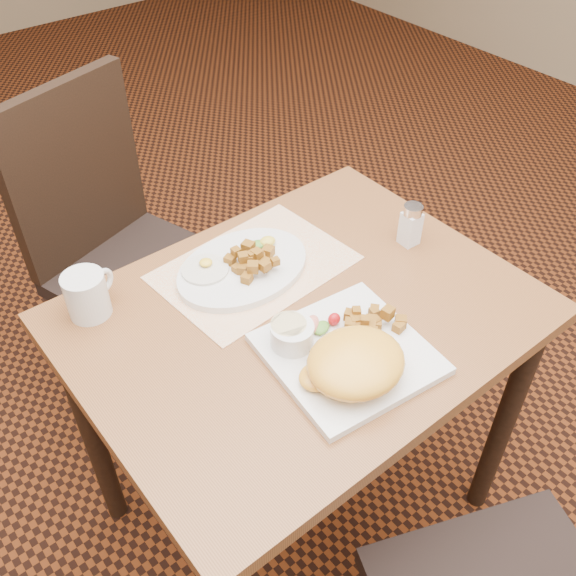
# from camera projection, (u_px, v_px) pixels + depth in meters

# --- Properties ---
(ground) EXTENTS (8.00, 8.00, 0.00)m
(ground) POSITION_uv_depth(u_px,v_px,m) (298.00, 504.00, 1.79)
(ground) COLOR black
(ground) RESTS_ON ground
(table) EXTENTS (0.90, 0.70, 0.75)m
(table) POSITION_uv_depth(u_px,v_px,m) (302.00, 348.00, 1.36)
(table) COLOR brown
(table) RESTS_ON ground
(chair_far) EXTENTS (0.53, 0.53, 0.97)m
(chair_far) POSITION_uv_depth(u_px,v_px,m) (117.00, 240.00, 1.80)
(chair_far) COLOR black
(chair_far) RESTS_ON ground
(placemat) EXTENTS (0.42, 0.31, 0.00)m
(placemat) POSITION_uv_depth(u_px,v_px,m) (255.00, 268.00, 1.39)
(placemat) COLOR white
(placemat) RESTS_ON table
(plate_square) EXTENTS (0.31, 0.31, 0.02)m
(plate_square) POSITION_uv_depth(u_px,v_px,m) (348.00, 354.00, 1.19)
(plate_square) COLOR silver
(plate_square) RESTS_ON table
(plate_oval) EXTENTS (0.32, 0.25, 0.02)m
(plate_oval) POSITION_uv_depth(u_px,v_px,m) (243.00, 268.00, 1.37)
(plate_oval) COLOR silver
(plate_oval) RESTS_ON placemat
(hollandaise_mound) EXTENTS (0.19, 0.16, 0.07)m
(hollandaise_mound) POSITION_uv_depth(u_px,v_px,m) (355.00, 363.00, 1.12)
(hollandaise_mound) COLOR yellow
(hollandaise_mound) RESTS_ON plate_square
(ramekin) EXTENTS (0.08, 0.08, 0.04)m
(ramekin) POSITION_uv_depth(u_px,v_px,m) (292.00, 334.00, 1.19)
(ramekin) COLOR silver
(ramekin) RESTS_ON plate_square
(garnish_sq) EXTENTS (0.09, 0.06, 0.03)m
(garnish_sq) POSITION_uv_depth(u_px,v_px,m) (318.00, 325.00, 1.22)
(garnish_sq) COLOR #387223
(garnish_sq) RESTS_ON plate_square
(fried_egg) EXTENTS (0.10, 0.10, 0.02)m
(fried_egg) POSITION_uv_depth(u_px,v_px,m) (205.00, 268.00, 1.35)
(fried_egg) COLOR white
(fried_egg) RESTS_ON plate_oval
(garnish_ov) EXTENTS (0.07, 0.05, 0.02)m
(garnish_ov) POSITION_uv_depth(u_px,v_px,m) (264.00, 242.00, 1.41)
(garnish_ov) COLOR #387223
(garnish_ov) RESTS_ON plate_oval
(salt_shaker) EXTENTS (0.04, 0.04, 0.10)m
(salt_shaker) POSITION_uv_depth(u_px,v_px,m) (411.00, 224.00, 1.42)
(salt_shaker) COLOR white
(salt_shaker) RESTS_ON table
(coffee_mug) EXTENTS (0.11, 0.08, 0.09)m
(coffee_mug) POSITION_uv_depth(u_px,v_px,m) (87.00, 294.00, 1.25)
(coffee_mug) COLOR silver
(coffee_mug) RESTS_ON table
(home_fries_sq) EXTENTS (0.11, 0.11, 0.04)m
(home_fries_sq) POSITION_uv_depth(u_px,v_px,m) (370.00, 322.00, 1.23)
(home_fries_sq) COLOR #9C6319
(home_fries_sq) RESTS_ON plate_square
(home_fries_ov) EXTENTS (0.12, 0.10, 0.04)m
(home_fries_ov) POSITION_uv_depth(u_px,v_px,m) (253.00, 260.00, 1.35)
(home_fries_ov) COLOR #9C6319
(home_fries_ov) RESTS_ON plate_oval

